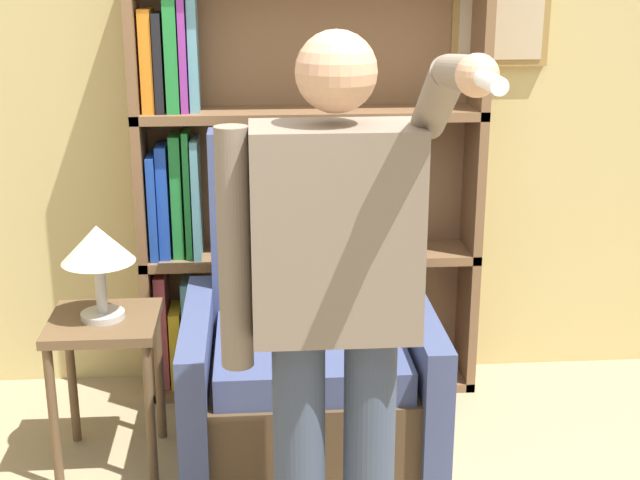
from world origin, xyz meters
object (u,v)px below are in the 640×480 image
Objects in this scene: side_table at (105,347)px; table_lamp at (98,249)px; bookcase at (274,189)px; armchair at (308,367)px; person_standing at (335,302)px.

table_lamp is (-0.00, 0.00, 0.39)m from side_table.
bookcase is 0.85m from armchair.
bookcase is 1.50× the size of armchair.
side_table is 1.68× the size of table_lamp.
person_standing is 4.76× the size of table_lamp.
table_lamp is (-0.79, 0.89, -0.12)m from person_standing.
side_table is at bearing 178.43° from armchair.
bookcase is at bearing 99.27° from armchair.
person_standing is (0.13, -1.52, 0.06)m from bookcase.
person_standing is 1.19m from table_lamp.
person_standing is 2.84× the size of side_table.
bookcase is at bearing 43.43° from side_table.
table_lamp is at bearing -136.57° from bookcase.
bookcase is 1.52m from person_standing.
side_table is (-0.66, -0.63, -0.45)m from bookcase.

